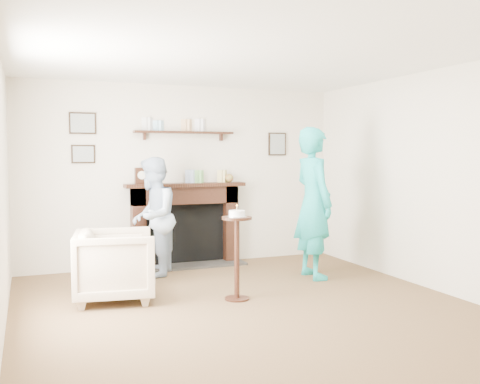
% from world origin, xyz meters
% --- Properties ---
extents(ground, '(5.00, 5.00, 0.00)m').
position_xyz_m(ground, '(0.00, 0.00, 0.00)').
color(ground, brown).
rests_on(ground, ground).
extents(room_shell, '(4.54, 5.02, 2.52)m').
position_xyz_m(room_shell, '(-0.00, 0.69, 1.62)').
color(room_shell, beige).
rests_on(room_shell, ground).
extents(armchair, '(0.94, 0.92, 0.75)m').
position_xyz_m(armchair, '(-1.20, 0.94, 0.00)').
color(armchair, '#C5AF92').
rests_on(armchair, ground).
extents(man, '(0.82, 0.90, 1.51)m').
position_xyz_m(man, '(-0.57, 1.90, 0.00)').
color(man, silver).
rests_on(man, ground).
extents(woman, '(0.46, 0.69, 1.88)m').
position_xyz_m(woman, '(1.28, 1.08, 0.00)').
color(woman, teal).
rests_on(woman, ground).
extents(pedestal_table, '(0.32, 0.32, 1.02)m').
position_xyz_m(pedestal_table, '(0.01, 0.47, 0.63)').
color(pedestal_table, black).
rests_on(pedestal_table, ground).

